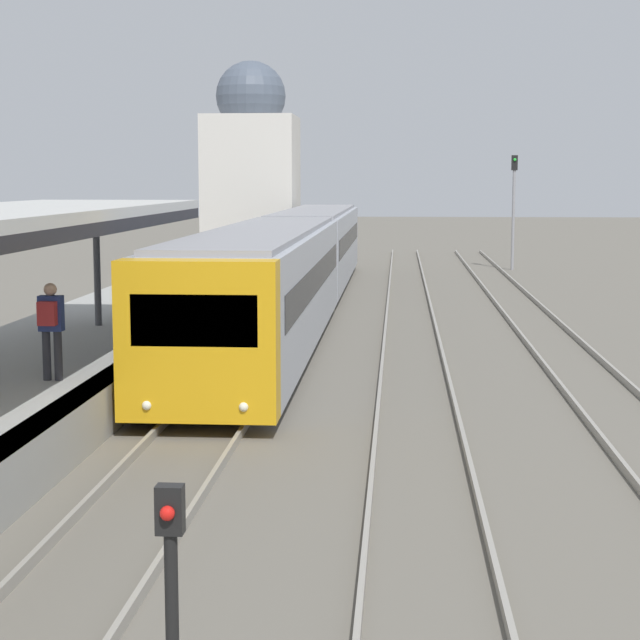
{
  "coord_description": "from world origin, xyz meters",
  "views": [
    {
      "loc": [
        3.32,
        -3.28,
        4.28
      ],
      "look_at": [
        1.84,
        16.75,
        1.63
      ],
      "focal_mm": 60.0,
      "sensor_mm": 36.0,
      "label": 1
    }
  ],
  "objects_px": {
    "person_on_platform": "(51,323)",
    "signal_mast_far": "(514,199)",
    "train_near": "(295,260)",
    "signal_post_near": "(171,593)"
  },
  "relations": [
    {
      "from": "person_on_platform",
      "to": "signal_mast_far",
      "type": "height_order",
      "value": "signal_mast_far"
    },
    {
      "from": "train_near",
      "to": "signal_mast_far",
      "type": "relative_size",
      "value": 6.36
    },
    {
      "from": "person_on_platform",
      "to": "train_near",
      "type": "distance_m",
      "value": 16.93
    },
    {
      "from": "train_near",
      "to": "signal_post_near",
      "type": "relative_size",
      "value": 16.38
    },
    {
      "from": "signal_post_near",
      "to": "signal_mast_far",
      "type": "bearing_deg",
      "value": 80.9
    },
    {
      "from": "train_near",
      "to": "person_on_platform",
      "type": "bearing_deg",
      "value": -98.6
    },
    {
      "from": "signal_mast_far",
      "to": "signal_post_near",
      "type": "bearing_deg",
      "value": -99.1
    },
    {
      "from": "signal_mast_far",
      "to": "person_on_platform",
      "type": "bearing_deg",
      "value": -108.46
    },
    {
      "from": "signal_post_near",
      "to": "signal_mast_far",
      "type": "distance_m",
      "value": 44.38
    },
    {
      "from": "train_near",
      "to": "signal_post_near",
      "type": "bearing_deg",
      "value": -86.4
    }
  ]
}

